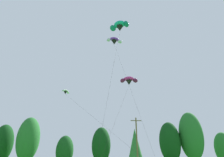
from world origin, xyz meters
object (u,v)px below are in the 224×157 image
(parafoil_kite_far_teal, at_px, (120,26))
(parafoil_kite_high_magenta, at_px, (129,81))
(parafoil_kite_low_white, at_px, (66,92))
(utility_pole, at_px, (137,145))
(parafoil_kite_mid_purple, at_px, (114,41))

(parafoil_kite_far_teal, bearing_deg, parafoil_kite_high_magenta, 68.90)
(parafoil_kite_far_teal, bearing_deg, parafoil_kite_low_white, 129.41)
(utility_pole, relative_size, parafoil_kite_high_magenta, 0.71)
(parafoil_kite_high_magenta, bearing_deg, utility_pole, 73.57)
(parafoil_kite_mid_purple, relative_size, parafoil_kite_low_white, 1.46)
(utility_pole, bearing_deg, parafoil_kite_low_white, -179.49)
(parafoil_kite_mid_purple, bearing_deg, parafoil_kite_far_teal, -82.23)
(parafoil_kite_low_white, bearing_deg, parafoil_kite_high_magenta, -30.92)
(parafoil_kite_high_magenta, relative_size, parafoil_kite_low_white, 0.99)
(utility_pole, relative_size, parafoil_kite_far_teal, 0.47)
(parafoil_kite_far_teal, bearing_deg, utility_pole, 71.63)
(utility_pole, height_order, parafoil_kite_high_magenta, parafoil_kite_high_magenta)
(parafoil_kite_high_magenta, height_order, parafoil_kite_low_white, parafoil_kite_low_white)
(parafoil_kite_low_white, bearing_deg, parafoil_kite_far_teal, -50.59)
(utility_pole, distance_m, parafoil_kite_high_magenta, 13.11)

